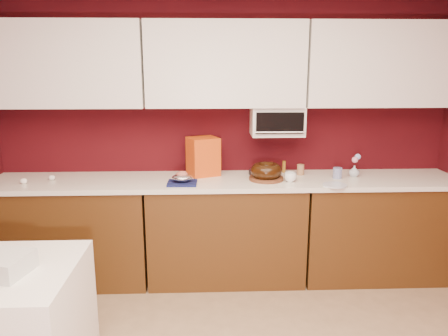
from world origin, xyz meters
The scene contains 29 objects.
wall_back centered at (0.00, 2.25, 1.25)m, with size 4.00×0.02×2.50m, color #3D080D.
base_cabinet_left centered at (-1.33, 1.94, 0.43)m, with size 1.31×0.58×0.86m, color #4A2A0E.
base_cabinet_center centered at (0.00, 1.94, 0.43)m, with size 1.31×0.58×0.86m, color #4A2A0E.
base_cabinet_right centered at (1.33, 1.94, 0.43)m, with size 1.31×0.58×0.86m, color #4A2A0E.
countertop centered at (0.00, 1.94, 0.88)m, with size 4.00×0.62×0.04m, color silver.
upper_cabinet_left centered at (-1.33, 2.08, 1.85)m, with size 1.31×0.33×0.70m, color white.
upper_cabinet_center centered at (0.00, 2.08, 1.85)m, with size 1.31×0.33×0.70m, color white.
upper_cabinet_right centered at (1.33, 2.08, 1.85)m, with size 1.31×0.33×0.70m, color white.
toaster_oven centered at (0.45, 2.10, 1.38)m, with size 0.45×0.30×0.25m, color white.
toaster_oven_door centered at (0.45, 1.94, 1.38)m, with size 0.40×0.02×0.18m, color black.
toaster_oven_handle centered at (0.45, 1.93, 1.30)m, with size 0.02×0.02×0.42m, color silver.
cake_base centered at (0.34, 1.90, 0.91)m, with size 0.29×0.29×0.03m, color brown.
bundt_cake centered at (0.34, 1.90, 0.98)m, with size 0.26×0.26×0.11m, color black.
navy_towel centered at (-0.36, 1.79, 0.91)m, with size 0.24×0.20×0.02m, color #121847.
foil_ham_nest centered at (-0.36, 1.79, 0.96)m, with size 0.17×0.14×0.06m, color silver.
roasted_ham centered at (-0.36, 1.79, 0.98)m, with size 0.09×0.08×0.06m, color #B36252.
pandoro_box centered at (-0.19, 2.10, 1.07)m, with size 0.24×0.22×0.33m, color #B2240B.
dark_pan centered at (0.31, 2.10, 0.92)m, with size 0.21×0.21×0.04m, color black.
coffee_mug centered at (0.53, 1.83, 0.95)m, with size 0.08×0.08×0.09m, color white.
blue_jar centered at (0.96, 1.93, 0.95)m, with size 0.08×0.08×0.09m, color navy.
flower_vase centered at (1.12, 1.99, 0.95)m, with size 0.07×0.07×0.11m, color #A9B5C0.
flower_pink centered at (1.12, 1.99, 1.05)m, with size 0.05×0.05×0.05m, color pink.
flower_blue centered at (1.15, 2.01, 1.07)m, with size 0.05×0.05×0.05m, color #91A8E9.
china_plate centered at (0.87, 1.69, 0.91)m, with size 0.19×0.19×0.01m, color silver.
amber_bottle centered at (0.41, 2.13, 0.95)m, with size 0.03×0.03×0.10m, color brown.
paper_cup centered at (0.67, 2.06, 0.95)m, with size 0.06×0.06×0.09m, color #956844.
egg_left centered at (-1.66, 1.85, 0.92)m, with size 0.06×0.05×0.05m, color white.
egg_right centered at (-1.47, 1.96, 0.92)m, with size 0.06×0.04×0.04m, color silver.
amber_bottle_tall centered at (0.53, 2.16, 0.95)m, with size 0.03×0.03×0.11m, color brown.
Camera 1 is at (-0.16, -1.65, 1.84)m, focal length 35.00 mm.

